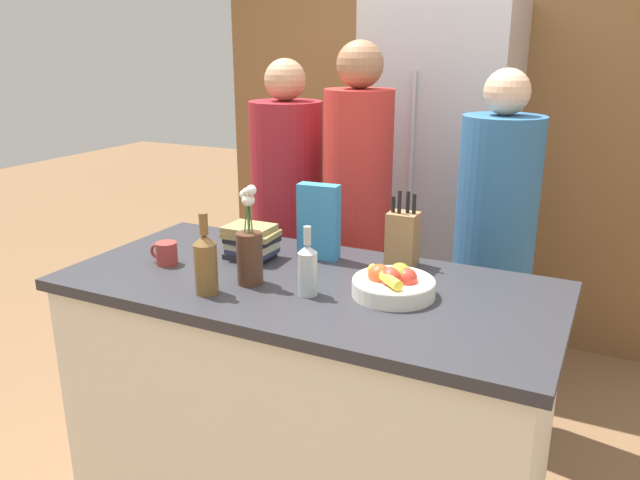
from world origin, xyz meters
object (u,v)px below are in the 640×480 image
object	(u,v)px
flower_vase	(250,250)
coffee_mug	(166,253)
bottle_vinegar	(206,262)
refrigerator	(437,186)
person_in_red_tee	(494,238)
cereal_box	(319,222)
bottle_oil	(308,268)
person_at_sink	(287,212)
person_in_blue	(357,212)
knife_block	(403,238)
book_stack	(251,241)
fruit_bowl	(394,283)

from	to	relation	value
flower_vase	coffee_mug	bearing A→B (deg)	175.87
bottle_vinegar	flower_vase	bearing A→B (deg)	59.67
refrigerator	coffee_mug	xyz separation A→B (m)	(-0.59, -1.56, -0.01)
flower_vase	person_in_red_tee	world-z (taller)	person_in_red_tee
coffee_mug	bottle_vinegar	size ratio (longest dim) A/B	0.42
refrigerator	bottle_vinegar	size ratio (longest dim) A/B	6.94
cereal_box	bottle_vinegar	bearing A→B (deg)	-109.63
bottle_oil	person_at_sink	bearing A→B (deg)	122.85
cereal_box	person_in_blue	bearing A→B (deg)	93.81
knife_block	bottle_oil	world-z (taller)	knife_block
coffee_mug	book_stack	world-z (taller)	book_stack
coffee_mug	book_stack	size ratio (longest dim) A/B	0.56
fruit_bowl	bottle_oil	size ratio (longest dim) A/B	1.17
fruit_bowl	person_at_sink	distance (m)	1.09
coffee_mug	person_at_sink	world-z (taller)	person_at_sink
refrigerator	flower_vase	distance (m)	1.60
knife_block	coffee_mug	bearing A→B (deg)	-154.29
knife_block	flower_vase	bearing A→B (deg)	-134.67
bottle_oil	refrigerator	bearing A→B (deg)	90.73
coffee_mug	book_stack	xyz separation A→B (m)	(0.25, 0.20, 0.02)
bottle_oil	person_in_red_tee	size ratio (longest dim) A/B	0.15
knife_block	bottle_vinegar	world-z (taller)	knife_block
person_in_blue	flower_vase	bearing A→B (deg)	-73.76
refrigerator	fruit_bowl	size ratio (longest dim) A/B	6.98
coffee_mug	flower_vase	bearing A→B (deg)	-4.13
person_in_red_tee	knife_block	bearing A→B (deg)	-116.23
fruit_bowl	bottle_oil	world-z (taller)	bottle_oil
coffee_mug	fruit_bowl	bearing A→B (deg)	5.73
cereal_box	person_in_red_tee	distance (m)	0.81
knife_block	bottle_vinegar	xyz separation A→B (m)	(-0.49, -0.55, 0.00)
knife_block	bottle_vinegar	size ratio (longest dim) A/B	1.04
coffee_mug	knife_block	bearing A→B (deg)	25.71
book_stack	bottle_vinegar	world-z (taller)	bottle_vinegar
cereal_box	book_stack	world-z (taller)	cereal_box
fruit_bowl	bottle_vinegar	world-z (taller)	bottle_vinegar
book_stack	person_at_sink	size ratio (longest dim) A/B	0.13
knife_block	bottle_oil	bearing A→B (deg)	-113.82
cereal_box	fruit_bowl	bearing A→B (deg)	-30.75
fruit_bowl	person_in_blue	size ratio (longest dim) A/B	0.16
fruit_bowl	coffee_mug	bearing A→B (deg)	-174.27
refrigerator	person_in_red_tee	world-z (taller)	refrigerator
cereal_box	person_in_blue	world-z (taller)	person_in_blue
cereal_box	person_in_blue	size ratio (longest dim) A/B	0.17
refrigerator	person_in_blue	world-z (taller)	refrigerator
flower_vase	book_stack	world-z (taller)	flower_vase
person_at_sink	coffee_mug	bearing A→B (deg)	-107.22
cereal_box	person_in_red_tee	world-z (taller)	person_in_red_tee
cereal_box	person_in_red_tee	bearing A→B (deg)	46.07
bottle_vinegar	person_in_red_tee	size ratio (longest dim) A/B	0.17
coffee_mug	bottle_oil	distance (m)	0.61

